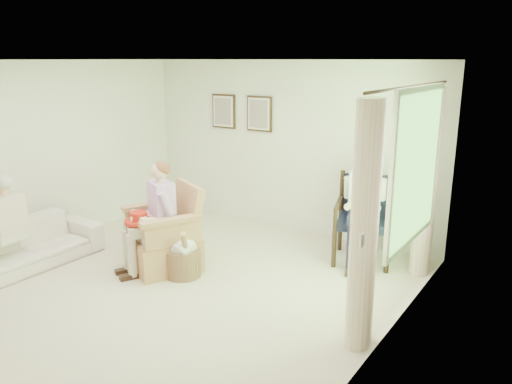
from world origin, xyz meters
TOP-DOWN VIEW (x-y plane):
  - floor at (0.00, 0.00)m, footprint 5.50×5.50m
  - back_wall at (0.00, 2.75)m, footprint 5.00×0.04m
  - left_wall at (-2.50, 0.00)m, footprint 0.04×5.50m
  - right_wall at (2.50, 0.00)m, footprint 0.04×5.50m
  - ceiling at (0.00, 0.00)m, footprint 5.00×5.50m
  - window at (2.46, 1.20)m, footprint 0.13×2.50m
  - curtain_left at (2.33, 0.22)m, footprint 0.34×0.34m
  - curtain_right at (2.33, 2.18)m, footprint 0.34×0.34m
  - framed_print_left at (-1.15, 2.71)m, footprint 0.45×0.05m
  - framed_print_right at (-0.45, 2.71)m, footprint 0.45×0.05m
  - wicker_armchair at (-0.45, 0.54)m, footprint 0.84×0.84m
  - wood_armchair at (1.58, 2.23)m, footprint 0.72×0.68m
  - sofa at (-1.95, -0.51)m, footprint 1.98×0.77m
  - person_wicker at (-0.45, 0.39)m, footprint 0.40×0.62m
  - person_dark at (1.58, 2.05)m, footprint 0.40×0.63m
  - person_sofa at (-1.95, -0.73)m, footprint 0.42×0.62m
  - red_hat at (-0.56, 0.22)m, footprint 0.36×0.36m
  - hatbox at (-0.07, 0.44)m, footprint 0.53×0.53m

SIDE VIEW (x-z plane):
  - floor at x=0.00m, z-range 0.00..0.00m
  - hatbox at x=-0.07m, z-range -0.07..0.59m
  - sofa at x=-1.95m, z-range 0.00..0.58m
  - wicker_armchair at x=-0.45m, z-range -0.20..0.88m
  - wood_armchair at x=1.58m, z-range 0.05..1.17m
  - person_sofa at x=-1.95m, z-range 0.08..1.33m
  - red_hat at x=-0.56m, z-range 0.64..0.78m
  - person_wicker at x=-0.45m, z-range 0.12..1.49m
  - person_dark at x=1.58m, z-range 0.14..1.59m
  - curtain_left at x=2.33m, z-range 0.00..2.30m
  - curtain_right at x=2.33m, z-range 0.00..2.30m
  - back_wall at x=0.00m, z-range 0.00..2.60m
  - left_wall at x=-2.50m, z-range 0.00..2.60m
  - right_wall at x=2.50m, z-range 0.00..2.60m
  - window at x=2.46m, z-range 0.77..2.40m
  - framed_print_left at x=-1.15m, z-range 1.51..2.06m
  - framed_print_right at x=-0.45m, z-range 1.51..2.06m
  - ceiling at x=0.00m, z-range 2.59..2.61m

